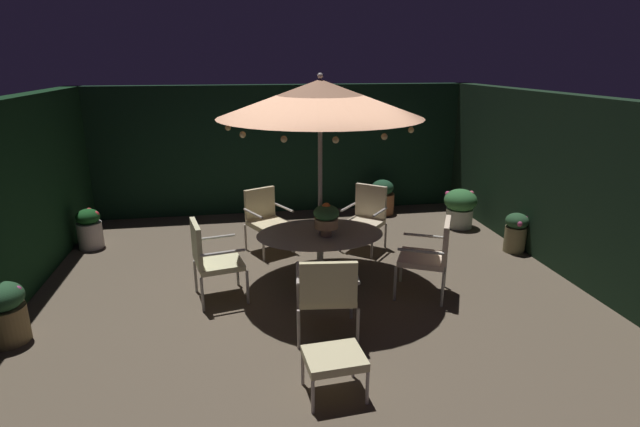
{
  "coord_description": "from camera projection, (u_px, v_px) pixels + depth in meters",
  "views": [
    {
      "loc": [
        -0.88,
        -6.02,
        2.92
      ],
      "look_at": [
        0.18,
        0.12,
        0.97
      ],
      "focal_mm": 27.72,
      "sensor_mm": 36.0,
      "label": 1
    }
  ],
  "objects": [
    {
      "name": "potted_plant_left_far",
      "position": [
        460.0,
        206.0,
        8.89
      ],
      "size": [
        0.58,
        0.58,
        0.7
      ],
      "color": "beige",
      "rests_on": "ground_plane"
    },
    {
      "name": "potted_plant_back_right",
      "position": [
        516.0,
        231.0,
        7.75
      ],
      "size": [
        0.35,
        0.36,
        0.63
      ],
      "color": "olive",
      "rests_on": "ground_plane"
    },
    {
      "name": "patio_dining_table",
      "position": [
        320.0,
        242.0,
        6.64
      ],
      "size": [
        1.7,
        1.3,
        0.7
      ],
      "color": "#B5B5AC",
      "rests_on": "ground_plane"
    },
    {
      "name": "patio_chair_northeast",
      "position": [
        431.0,
        252.0,
        6.24
      ],
      "size": [
        0.81,
        0.81,
        1.02
      ],
      "color": "#B6B5A8",
      "rests_on": "ground_plane"
    },
    {
      "name": "hedge_backdrop_right",
      "position": [
        570.0,
        185.0,
        6.9
      ],
      "size": [
        0.3,
        7.5,
        2.46
      ],
      "primitive_type": "cube",
      "color": "black",
      "rests_on": "ground_plane"
    },
    {
      "name": "ground_plane",
      "position": [
        309.0,
        286.0,
        6.67
      ],
      "size": [
        7.7,
        7.5,
        0.02
      ],
      "primitive_type": "cube",
      "color": "brown"
    },
    {
      "name": "hedge_backdrop_rear",
      "position": [
        281.0,
        149.0,
        9.69
      ],
      "size": [
        7.7,
        0.3,
        2.46
      ],
      "primitive_type": "cube",
      "color": "black",
      "rests_on": "ground_plane"
    },
    {
      "name": "patio_chair_east",
      "position": [
        367.0,
        214.0,
        7.84
      ],
      "size": [
        0.79,
        0.79,
        1.01
      ],
      "color": "#BAB3AB",
      "rests_on": "ground_plane"
    },
    {
      "name": "ottoman_footrest",
      "position": [
        334.0,
        360.0,
        4.4
      ],
      "size": [
        0.56,
        0.48,
        0.41
      ],
      "color": "#BAAEA7",
      "rests_on": "ground_plane"
    },
    {
      "name": "potted_plant_back_center",
      "position": [
        90.0,
        228.0,
        7.91
      ],
      "size": [
        0.38,
        0.4,
        0.65
      ],
      "color": "beige",
      "rests_on": "ground_plane"
    },
    {
      "name": "centerpiece_planter",
      "position": [
        326.0,
        217.0,
        6.4
      ],
      "size": [
        0.34,
        0.34,
        0.45
      ],
      "color": "tan",
      "rests_on": "patio_dining_table"
    },
    {
      "name": "potted_plant_front_corner",
      "position": [
        4.0,
        312.0,
        5.24
      ],
      "size": [
        0.44,
        0.44,
        0.68
      ],
      "color": "olive",
      "rests_on": "ground_plane"
    },
    {
      "name": "patio_chair_southeast",
      "position": [
        265.0,
        216.0,
        7.77
      ],
      "size": [
        0.78,
        0.79,
        0.98
      ],
      "color": "#BBB1A6",
      "rests_on": "ground_plane"
    },
    {
      "name": "patio_chair_north",
      "position": [
        327.0,
        290.0,
        5.24
      ],
      "size": [
        0.72,
        0.71,
        0.97
      ],
      "color": "#BCB1A7",
      "rests_on": "ground_plane"
    },
    {
      "name": "patio_chair_south",
      "position": [
        210.0,
        256.0,
        6.12
      ],
      "size": [
        0.69,
        0.7,
        1.04
      ],
      "color": "#B4B0A8",
      "rests_on": "ground_plane"
    },
    {
      "name": "potted_plant_back_left",
      "position": [
        382.0,
        197.0,
        9.69
      ],
      "size": [
        0.48,
        0.48,
        0.68
      ],
      "color": "#A5633E",
      "rests_on": "ground_plane"
    },
    {
      "name": "patio_umbrella",
      "position": [
        320.0,
        99.0,
        6.07
      ],
      "size": [
        2.58,
        2.58,
        2.76
      ],
      "color": "#BAAFAC",
      "rests_on": "ground_plane"
    }
  ]
}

